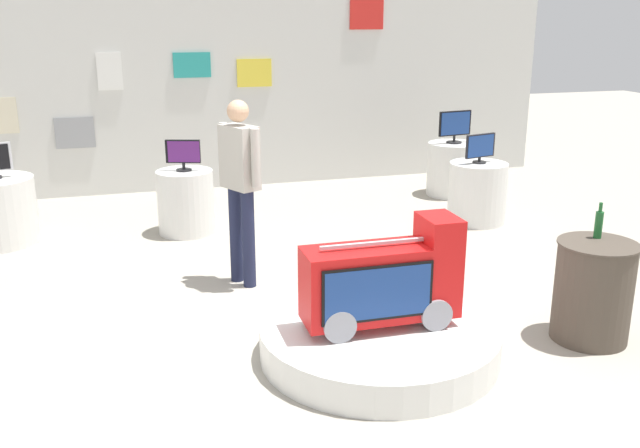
{
  "coord_description": "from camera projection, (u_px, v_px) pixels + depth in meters",
  "views": [
    {
      "loc": [
        -1.4,
        -4.87,
        2.49
      ],
      "look_at": [
        0.08,
        0.17,
        0.9
      ],
      "focal_mm": 39.32,
      "sensor_mm": 36.0,
      "label": 1
    }
  ],
  "objects": [
    {
      "name": "ground_plane",
      "position": [
        316.0,
        339.0,
        5.57
      ],
      "size": [
        30.0,
        30.0,
        0.0
      ],
      "primitive_type": "plane",
      "color": "#A8A091"
    },
    {
      "name": "back_wall_display",
      "position": [
        213.0,
        80.0,
        10.01
      ],
      "size": [
        10.31,
        0.13,
        3.14
      ],
      "color": "silver",
      "rests_on": "ground"
    },
    {
      "name": "main_display_pedestal",
      "position": [
        379.0,
        340.0,
        5.27
      ],
      "size": [
        1.79,
        1.79,
        0.25
      ],
      "primitive_type": "cylinder",
      "color": "silver",
      "rests_on": "ground"
    },
    {
      "name": "novelty_firetruck_tv",
      "position": [
        384.0,
        284.0,
        5.14
      ],
      "size": [
        1.16,
        0.44,
        0.81
      ],
      "color": "gray",
      "rests_on": "main_display_pedestal"
    },
    {
      "name": "display_pedestal_center_rear",
      "position": [
        477.0,
        193.0,
        8.59
      ],
      "size": [
        0.7,
        0.7,
        0.74
      ],
      "primitive_type": "cylinder",
      "color": "silver",
      "rests_on": "ground"
    },
    {
      "name": "tv_on_center_rear",
      "position": [
        480.0,
        147.0,
        8.42
      ],
      "size": [
        0.43,
        0.16,
        0.35
      ],
      "color": "black",
      "rests_on": "display_pedestal_center_rear"
    },
    {
      "name": "display_pedestal_right_rear",
      "position": [
        186.0,
        202.0,
        8.17
      ],
      "size": [
        0.65,
        0.65,
        0.74
      ],
      "primitive_type": "cylinder",
      "color": "silver",
      "rests_on": "ground"
    },
    {
      "name": "tv_on_right_rear",
      "position": [
        183.0,
        154.0,
        8.01
      ],
      "size": [
        0.39,
        0.18,
        0.36
      ],
      "color": "black",
      "rests_on": "display_pedestal_right_rear"
    },
    {
      "name": "display_pedestal_far_right",
      "position": [
        452.0,
        169.0,
        9.9
      ],
      "size": [
        0.71,
        0.71,
        0.74
      ],
      "primitive_type": "cylinder",
      "color": "silver",
      "rests_on": "ground"
    },
    {
      "name": "tv_on_far_right",
      "position": [
        455.0,
        125.0,
        9.71
      ],
      "size": [
        0.5,
        0.22,
        0.45
      ],
      "color": "black",
      "rests_on": "display_pedestal_far_right"
    },
    {
      "name": "side_table_round",
      "position": [
        593.0,
        291.0,
        5.47
      ],
      "size": [
        0.62,
        0.62,
        0.8
      ],
      "color": "#4C4238",
      "rests_on": "ground"
    },
    {
      "name": "bottle_on_side_table",
      "position": [
        599.0,
        224.0,
        5.44
      ],
      "size": [
        0.06,
        0.06,
        0.28
      ],
      "color": "#195926",
      "rests_on": "side_table_round"
    },
    {
      "name": "shopper_browsing_near_truck",
      "position": [
        240.0,
        178.0,
        6.43
      ],
      "size": [
        0.35,
        0.51,
        1.75
      ],
      "color": "#1E233F",
      "rests_on": "ground"
    }
  ]
}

